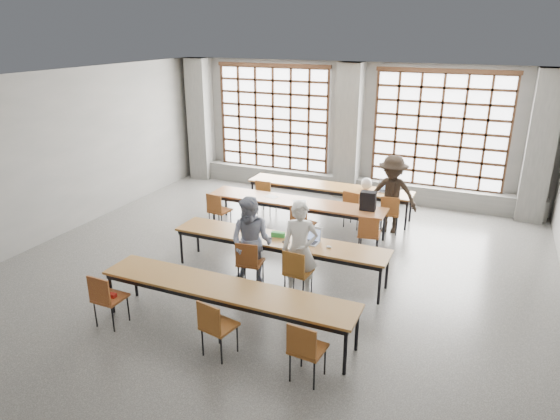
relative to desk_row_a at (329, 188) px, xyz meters
The scene contains 38 objects.
floor 3.71m from the desk_row_a, 90.18° to the right, with size 11.00×11.00×0.00m, color #464644.
ceiling 4.62m from the desk_row_a, 90.18° to the right, with size 11.00×11.00×0.00m, color silver.
wall_back 2.14m from the desk_row_a, 90.36° to the left, with size 10.00×10.00×0.00m, color slate.
wall_left 6.30m from the desk_row_a, 143.91° to the right, with size 11.00×11.00×0.00m, color slate.
column_left 4.90m from the desk_row_a, 160.85° to the left, with size 0.60×0.55×3.50m, color #595956.
column_mid 1.91m from the desk_row_a, 90.43° to the left, with size 0.60×0.55×3.50m, color #595956.
column_right 4.88m from the desk_row_a, 19.24° to the left, with size 0.60×0.55×3.50m, color #595956.
window_left 3.13m from the desk_row_a, 141.99° to the left, with size 3.32×0.12×3.00m.
window_right 3.11m from the desk_row_a, 38.30° to the left, with size 3.32×0.12×3.00m.
sill_ledge 1.70m from the desk_row_a, 90.41° to the left, with size 9.80×0.35×0.50m, color #595956.
desk_row_a is the anchor object (origin of this frame).
desk_row_b 1.40m from the desk_row_a, 103.55° to the right, with size 4.00×0.70×0.73m.
desk_row_c 3.43m from the desk_row_a, 87.02° to the right, with size 4.00×0.70×0.73m.
desk_row_d 5.38m from the desk_row_a, 88.18° to the right, with size 4.00×0.70×0.73m.
chair_back_left 1.54m from the desk_row_a, 155.83° to the right, with size 0.43×0.43×0.88m.
chair_back_mid 1.01m from the desk_row_a, 38.71° to the right, with size 0.50×0.50×0.88m.
chair_back_right 1.73m from the desk_row_a, 21.32° to the right, with size 0.47×0.48×0.88m.
chair_mid_left 2.78m from the desk_row_a, 134.25° to the right, with size 0.47×0.47×0.88m.
chair_mid_centre 1.99m from the desk_row_a, 88.32° to the right, with size 0.49×0.49×0.88m.
chair_mid_right 2.48m from the desk_row_a, 53.31° to the right, with size 0.47×0.47×0.88m.
chair_front_left 4.06m from the desk_row_a, 91.56° to the right, with size 0.47×0.48×0.88m.
chair_front_right 4.13m from the desk_row_a, 79.22° to the right, with size 0.45×0.46×0.88m.
chair_near_left 6.20m from the desk_row_a, 104.30° to the right, with size 0.43×0.43×0.88m.
chair_near_mid 6.01m from the desk_row_a, 86.60° to the right, with size 0.49×0.50×0.88m.
chair_near_right 6.23m from the desk_row_a, 74.50° to the right, with size 0.45×0.46×0.88m.
student_male 4.01m from the desk_row_a, 78.79° to the right, with size 0.61×0.40×1.67m, color silver.
student_female 3.93m from the desk_row_a, 91.77° to the right, with size 0.79×0.61×1.62m, color navy.
student_back 1.69m from the desk_row_a, 17.35° to the right, with size 1.12×0.65×1.74m, color black.
laptop_front 3.40m from the desk_row_a, 77.55° to the right, with size 0.38×0.33×0.26m.
laptop_back 1.36m from the desk_row_a, ahead, with size 0.38×0.33×0.26m.
mouse 3.63m from the desk_row_a, 71.88° to the right, with size 0.10×0.06×0.04m, color silver.
green_box 3.35m from the desk_row_a, 87.80° to the right, with size 0.25×0.09×0.09m, color #2B8434.
phone 3.55m from the desk_row_a, 84.20° to the right, with size 0.13×0.06×0.01m, color black.
paper_sheet_a 1.61m from the desk_row_a, 125.30° to the right, with size 0.30×0.21×0.00m, color white.
paper_sheet_c 1.38m from the desk_row_a, 99.51° to the right, with size 0.30×0.21×0.00m, color silver.
backpack 1.85m from the desk_row_a, 45.86° to the right, with size 0.32×0.20×0.40m, color black.
plastic_bag 0.93m from the desk_row_a, ahead, with size 0.26×0.21×0.29m, color silver.
red_pouch 6.12m from the desk_row_a, 104.47° to the right, with size 0.20×0.08×0.06m, color maroon.
Camera 1 is at (3.49, -7.34, 4.31)m, focal length 32.00 mm.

